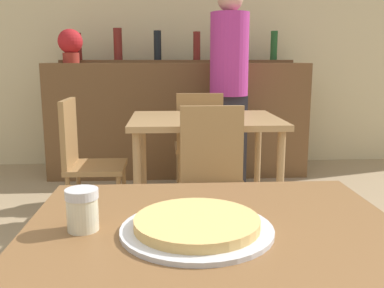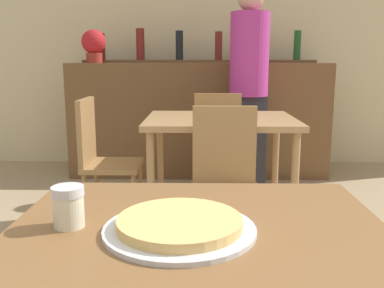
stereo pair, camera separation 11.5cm
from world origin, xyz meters
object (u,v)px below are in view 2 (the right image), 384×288
person_standing (248,82)px  potted_plant (94,44)px  pizza_tray (179,225)px  cheese_shaker (68,206)px  chair_far_side_front (225,175)px  chair_far_side_back (217,139)px  chair_far_side_left (101,154)px

person_standing → potted_plant: person_standing is taller
pizza_tray → cheese_shaker: bearing=174.0°
chair_far_side_front → chair_far_side_back: 1.15m
cheese_shaker → potted_plant: (-0.73, 3.36, 0.50)m
pizza_tray → potted_plant: potted_plant is taller
chair_far_side_left → potted_plant: potted_plant is taller
chair_far_side_left → pizza_tray: chair_far_side_left is taller
chair_far_side_front → pizza_tray: chair_far_side_front is taller
chair_far_side_front → chair_far_side_back: size_ratio=1.00×
pizza_tray → person_standing: (0.49, 2.86, 0.20)m
cheese_shaker → potted_plant: bearing=102.3°
chair_far_side_front → person_standing: size_ratio=0.50×
chair_far_side_back → chair_far_side_left: (-0.85, -0.57, 0.00)m
cheese_shaker → person_standing: size_ratio=0.06×
person_standing → chair_far_side_back: bearing=-137.2°
chair_far_side_front → cheese_shaker: (-0.47, -1.42, 0.31)m
chair_far_side_front → person_standing: bearing=78.5°
chair_far_side_left → potted_plant: size_ratio=2.78×
chair_far_side_left → cheese_shaker: bearing=-169.1°
chair_far_side_front → potted_plant: (-1.20, 1.94, 0.81)m
potted_plant → pizza_tray: bearing=-73.5°
chair_far_side_back → person_standing: (0.29, 0.27, 0.47)m
cheese_shaker → pizza_tray: bearing=-6.0°
cheese_shaker → person_standing: bearing=75.0°
chair_far_side_front → chair_far_side_left: size_ratio=1.00×
chair_far_side_back → chair_far_side_left: same height
chair_far_side_back → person_standing: bearing=-137.2°
cheese_shaker → chair_far_side_left: bearing=100.9°
chair_far_side_front → person_standing: 1.52m
person_standing → potted_plant: 1.62m
chair_far_side_left → pizza_tray: (0.66, -2.02, 0.27)m
cheese_shaker → potted_plant: 3.48m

